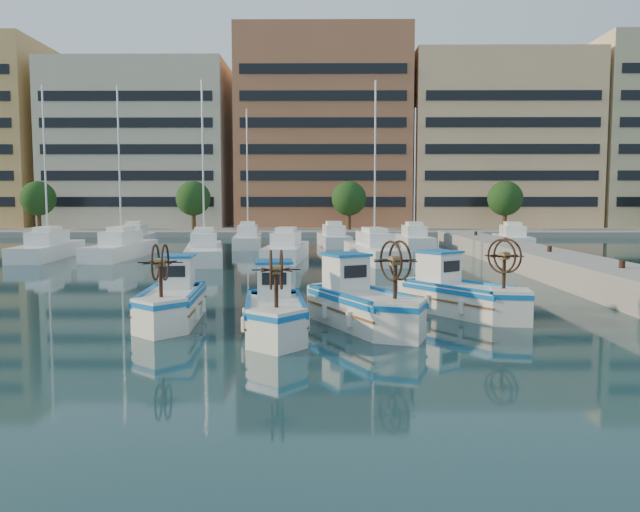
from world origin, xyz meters
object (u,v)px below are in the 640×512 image
at_px(fishing_boat_a, 172,299).
at_px(fishing_boat_c, 361,302).
at_px(fishing_boat_b, 275,309).
at_px(fishing_boat_d, 459,293).

height_order(fishing_boat_a, fishing_boat_c, fishing_boat_c).
height_order(fishing_boat_a, fishing_boat_b, fishing_boat_a).
bearing_deg(fishing_boat_b, fishing_boat_a, 147.33).
xyz_separation_m(fishing_boat_a, fishing_boat_d, (9.48, 1.39, 0.02)).
xyz_separation_m(fishing_boat_a, fishing_boat_b, (3.42, -1.71, -0.01)).
distance_m(fishing_boat_b, fishing_boat_c, 2.77).
height_order(fishing_boat_b, fishing_boat_d, fishing_boat_d).
bearing_deg(fishing_boat_c, fishing_boat_b, 174.27).
distance_m(fishing_boat_a, fishing_boat_d, 9.58).
distance_m(fishing_boat_a, fishing_boat_c, 6.05).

